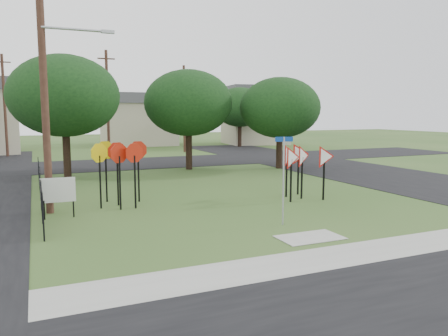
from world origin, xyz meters
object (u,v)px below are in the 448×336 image
at_px(street_name_sign, 283,175).
at_px(info_board, 58,191).
at_px(stop_sign_cluster, 119,159).
at_px(yield_sign_cluster, 301,158).

relative_size(street_name_sign, info_board, 2.02).
relative_size(stop_sign_cluster, info_board, 1.77).
height_order(stop_sign_cluster, info_board, stop_sign_cluster).
xyz_separation_m(street_name_sign, yield_sign_cluster, (3.20, 3.80, 0.08)).
bearing_deg(street_name_sign, stop_sign_cluster, 130.28).
bearing_deg(info_board, yield_sign_cluster, -1.60).
distance_m(stop_sign_cluster, info_board, 2.98).
bearing_deg(yield_sign_cluster, info_board, 178.40).
bearing_deg(street_name_sign, yield_sign_cluster, 49.91).
bearing_deg(stop_sign_cluster, yield_sign_cluster, -11.86).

